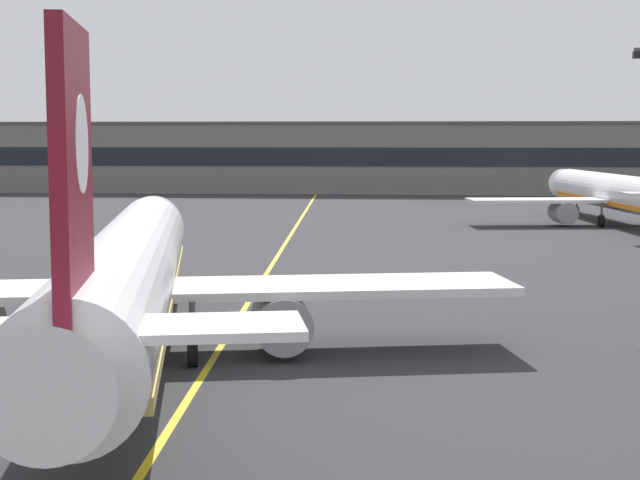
{
  "coord_description": "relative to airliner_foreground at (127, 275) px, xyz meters",
  "views": [
    {
      "loc": [
        8.96,
        -29.13,
        9.0
      ],
      "look_at": [
        5.29,
        11.59,
        4.63
      ],
      "focal_mm": 55.39,
      "sensor_mm": 36.0,
      "label": 1
    }
  ],
  "objects": [
    {
      "name": "airliner_background",
      "position": [
        32.19,
        61.57,
        -0.22
      ],
      "size": [
        30.28,
        38.78,
        10.9
      ],
      "color": "white",
      "rests_on": "ground"
    },
    {
      "name": "airliner_foreground",
      "position": [
        0.0,
        0.0,
        0.0
      ],
      "size": [
        32.31,
        41.19,
        11.65
      ],
      "color": "white",
      "rests_on": "ground"
    },
    {
      "name": "terminal_building",
      "position": [
        4.52,
        115.81,
        2.13
      ],
      "size": [
        159.82,
        12.4,
        10.98
      ],
      "color": "slate",
      "rests_on": "ground"
    },
    {
      "name": "safety_cone_by_nose_gear",
      "position": [
        0.71,
        16.9,
        -3.11
      ],
      "size": [
        0.44,
        0.44,
        0.55
      ],
      "color": "orange",
      "rests_on": "ground"
    },
    {
      "name": "taxiway_centreline",
      "position": [
        2.3,
        20.72,
        -3.37
      ],
      "size": [
        10.39,
        179.73,
        0.01
      ],
      "primitive_type": "cube",
      "rotation": [
        0.0,
        0.0,
        0.06
      ],
      "color": "yellow",
      "rests_on": "ground"
    },
    {
      "name": "ground_plane",
      "position": [
        2.3,
        -9.28,
        -3.37
      ],
      "size": [
        400.0,
        400.0,
        0.0
      ],
      "primitive_type": "plane",
      "color": "#2D2D30"
    }
  ]
}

